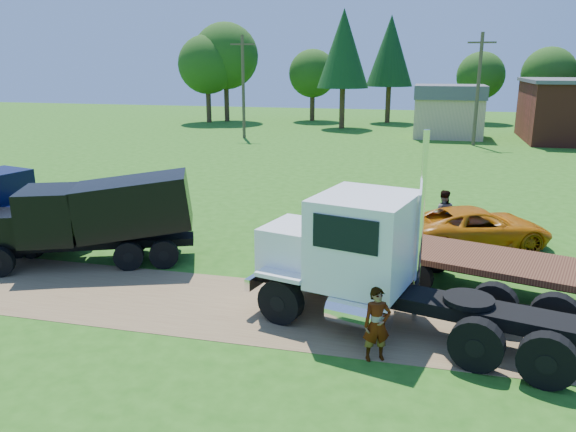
% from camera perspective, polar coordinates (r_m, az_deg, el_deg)
% --- Properties ---
extents(ground, '(140.00, 140.00, 0.00)m').
position_cam_1_polar(ground, '(15.59, 4.51, -10.16)').
color(ground, '#235813').
rests_on(ground, ground).
extents(dirt_track, '(120.00, 4.20, 0.01)m').
position_cam_1_polar(dirt_track, '(15.58, 4.51, -10.14)').
color(dirt_track, brown).
rests_on(dirt_track, ground).
extents(white_semi_tractor, '(8.65, 4.66, 5.11)m').
position_cam_1_polar(white_semi_tractor, '(14.79, 8.01, -4.38)').
color(white_semi_tractor, black).
rests_on(white_semi_tractor, ground).
extents(black_dump_truck, '(7.11, 4.53, 3.06)m').
position_cam_1_polar(black_dump_truck, '(20.11, -18.92, 0.07)').
color(black_dump_truck, black).
rests_on(black_dump_truck, ground).
extents(navy_truck, '(6.29, 3.52, 2.68)m').
position_cam_1_polar(navy_truck, '(23.96, -26.57, 0.86)').
color(navy_truck, maroon).
rests_on(navy_truck, ground).
extents(orange_pickup, '(5.92, 4.31, 1.50)m').
position_cam_1_polar(orange_pickup, '(22.06, 18.66, -1.12)').
color(orange_pickup, '#BF6609').
rests_on(orange_pickup, ground).
extents(flatbed_trailer, '(8.57, 4.68, 2.10)m').
position_cam_1_polar(flatbed_trailer, '(17.56, 22.01, -5.10)').
color(flatbed_trailer, '#391C12').
rests_on(flatbed_trailer, ground).
extents(spectator_a, '(0.77, 0.65, 1.78)m').
position_cam_1_polar(spectator_a, '(13.27, 9.01, -10.83)').
color(spectator_a, '#999999').
rests_on(spectator_a, ground).
extents(spectator_b, '(0.95, 0.75, 1.94)m').
position_cam_1_polar(spectator_b, '(22.68, 15.43, 0.16)').
color(spectator_b, '#999999').
rests_on(spectator_b, ground).
extents(tan_shed, '(6.20, 5.40, 4.70)m').
position_cam_1_polar(tan_shed, '(54.10, 16.00, 10.27)').
color(tan_shed, tan).
rests_on(tan_shed, ground).
extents(utility_poles, '(42.20, 0.28, 9.00)m').
position_cam_1_polar(utility_poles, '(49.09, 18.75, 12.27)').
color(utility_poles, '#4A412A').
rests_on(utility_poles, ground).
extents(tree_row, '(56.24, 14.72, 11.90)m').
position_cam_1_polar(tree_row, '(63.76, 9.88, 15.04)').
color(tree_row, '#362916').
rests_on(tree_row, ground).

